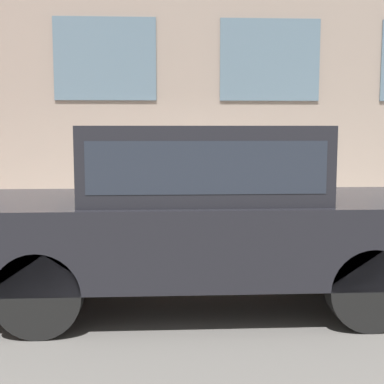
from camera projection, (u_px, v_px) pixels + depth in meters
The scene contains 5 objects.
ground_plane at pixel (197, 270), 7.18m from camera, with size 80.00×80.00×0.00m, color #514F4C.
sidewalk at pixel (192, 242), 8.48m from camera, with size 2.65×60.00×0.17m.
fire_hydrant at pixel (211, 221), 7.70m from camera, with size 0.33×0.44×0.75m.
person at pixel (174, 181), 8.18m from camera, with size 0.37×0.24×1.53m.
parked_car_charcoal_near at pixel (201, 209), 5.63m from camera, with size 1.83×4.92×1.91m.
Camera 1 is at (-6.99, 0.45, 1.89)m, focal length 50.00 mm.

